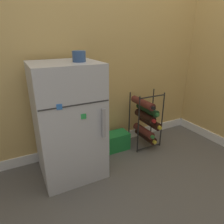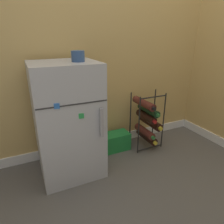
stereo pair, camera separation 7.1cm
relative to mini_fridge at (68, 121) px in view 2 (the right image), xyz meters
name	(u,v)px [view 2 (the right image)]	position (x,y,z in m)	size (l,w,h in m)	color
ground_plane	(149,182)	(0.52, -0.42, -0.46)	(14.00, 14.00, 0.00)	#56544F
wall_back	(110,18)	(0.52, 0.31, 0.78)	(7.07, 0.07, 2.50)	tan
mini_fridge	(68,121)	(0.00, 0.00, 0.00)	(0.49, 0.48, 0.92)	#B7BABF
wine_rack	(147,121)	(0.81, 0.06, -0.17)	(0.30, 0.33, 0.58)	black
soda_box	(115,141)	(0.49, 0.14, -0.37)	(0.28, 0.16, 0.18)	#1E7F38
fridge_top_cup	(78,56)	(0.10, -0.05, 0.50)	(0.09, 0.09, 0.08)	#335184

